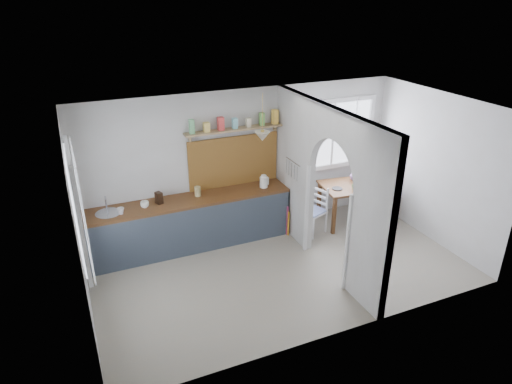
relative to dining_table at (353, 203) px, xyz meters
name	(u,v)px	position (x,y,z in m)	size (l,w,h in m)	color
floor	(282,270)	(-1.97, -0.96, -0.38)	(5.80, 3.20, 0.01)	gray
ceiling	(287,110)	(-1.97, -0.96, 2.22)	(5.80, 3.20, 0.01)	silver
walls	(284,196)	(-1.97, -0.96, 0.92)	(5.81, 3.21, 2.60)	silver
partition	(324,178)	(-1.27, -0.90, 1.07)	(0.12, 3.20, 2.60)	silver
kitchen_window	(76,209)	(-4.84, -0.96, 1.27)	(0.10, 1.16, 1.50)	white
nook_window	(333,134)	(-0.17, 0.60, 1.22)	(1.76, 0.10, 1.30)	white
counter	(190,222)	(-3.10, 0.37, 0.07)	(3.50, 0.60, 0.90)	brown
sink	(108,214)	(-4.40, 0.34, 0.51)	(0.40, 0.40, 0.02)	silver
backsplash	(234,161)	(-2.18, 0.61, 0.97)	(1.65, 0.03, 0.90)	brown
shelf	(235,126)	(-2.18, 0.53, 1.62)	(1.75, 0.20, 0.21)	#95744C
pendant_lamp	(262,136)	(-1.82, 0.19, 1.50)	(0.26, 0.26, 0.16)	silver
utensil_rail	(293,162)	(-1.36, -0.06, 1.07)	(0.02, 0.02, 0.50)	silver
dining_table	(353,203)	(0.00, 0.00, 0.00)	(1.23, 0.82, 0.77)	brown
chair_left	(312,211)	(-0.93, -0.07, 0.06)	(0.40, 0.40, 0.88)	silver
chair_right	(391,191)	(0.86, -0.02, 0.12)	(0.46, 0.46, 1.00)	silver
kettle	(264,181)	(-1.74, 0.31, 0.63)	(0.19, 0.15, 0.23)	white
mug_a	(121,211)	(-4.22, 0.23, 0.57)	(0.11, 0.11, 0.10)	silver
mug_b	(145,204)	(-3.83, 0.32, 0.57)	(0.13, 0.13, 0.11)	white
knife_block	(159,198)	(-3.58, 0.38, 0.61)	(0.09, 0.12, 0.19)	#321D12
jar	(198,191)	(-2.92, 0.41, 0.60)	(0.11, 0.11, 0.17)	tan
towel_magenta	(287,221)	(-1.39, 0.02, -0.11)	(0.02, 0.03, 0.59)	#A63160
towel_orange	(288,224)	(-1.39, -0.02, -0.13)	(0.02, 0.03, 0.47)	orange
bowl	(375,183)	(0.34, -0.14, 0.42)	(0.34, 0.34, 0.08)	white
table_cup	(354,187)	(-0.12, -0.14, 0.42)	(0.09, 0.09, 0.08)	#5A9254
plate	(337,189)	(-0.41, -0.03, 0.39)	(0.19, 0.19, 0.02)	black
vase	(355,175)	(0.12, 0.19, 0.48)	(0.20, 0.20, 0.20)	#724E7F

